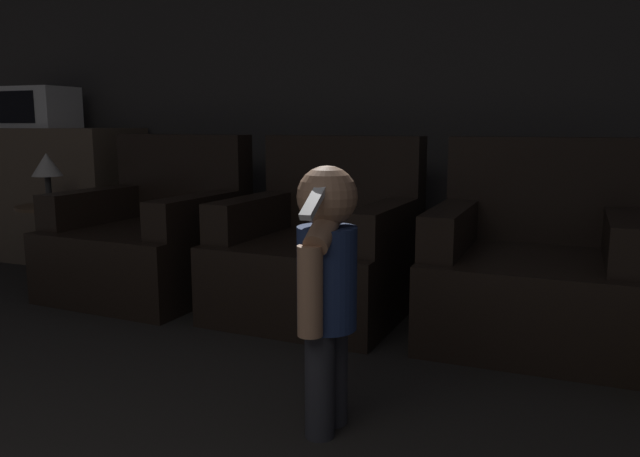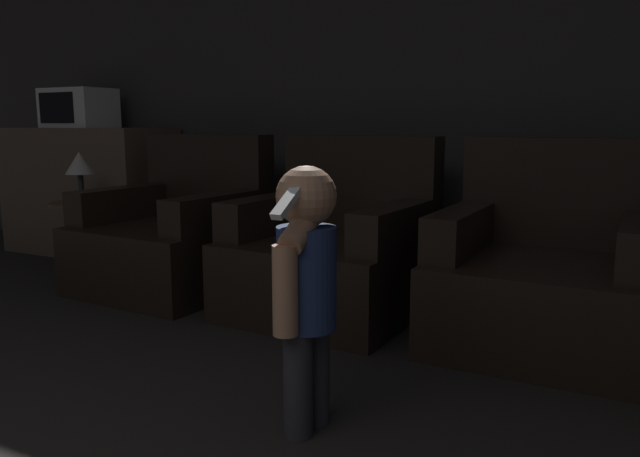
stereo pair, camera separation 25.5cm
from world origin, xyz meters
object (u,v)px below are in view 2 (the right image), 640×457
armchair_left (176,237)px  microwave (79,108)px  armchair_middle (334,254)px  person_toddler (305,278)px  armchair_right (546,276)px  lamp (80,164)px

armchair_left → microwave: (-1.33, 0.52, 0.79)m
armchair_left → armchair_middle: bearing=3.4°
person_toddler → armchair_right: bearing=159.7°
armchair_left → armchair_middle: (1.06, 0.00, 0.00)m
armchair_middle → person_toddler: size_ratio=1.11×
armchair_left → person_toddler: size_ratio=1.12×
microwave → lamp: 0.93m
armchair_left → lamp: armchair_left is taller
microwave → armchair_middle: bearing=-12.2°
microwave → lamp: size_ratio=1.55×
armchair_right → lamp: bearing=-177.9°
armchair_middle → armchair_right: (1.05, 0.00, 0.00)m
armchair_right → person_toddler: (-0.56, -1.22, 0.20)m
armchair_middle → microwave: microwave is taller
armchair_left → microwave: bearing=162.2°
person_toddler → lamp: size_ratio=2.67×
person_toddler → microwave: bearing=-116.8°
person_toddler → armchair_middle: bearing=-153.6°
armchair_left → person_toddler: armchair_left is taller
armchair_right → person_toddler: armchair_right is taller
microwave → person_toddler: bearing=-31.1°
armchair_left → person_toddler: 1.99m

